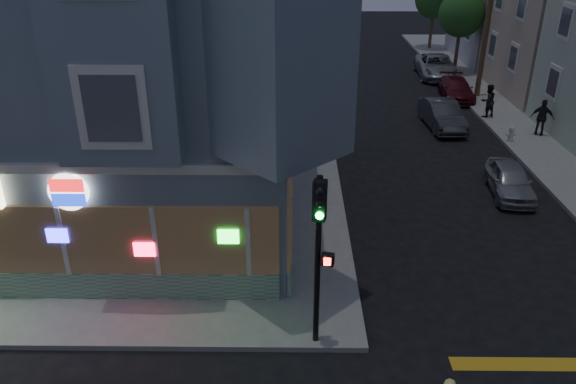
{
  "coord_description": "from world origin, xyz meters",
  "views": [
    {
      "loc": [
        1.17,
        -8.56,
        9.41
      ],
      "look_at": [
        1.01,
        6.03,
        2.38
      ],
      "focal_mm": 35.0,
      "sensor_mm": 36.0,
      "label": 1
    }
  ],
  "objects_px": {
    "pedestrian_a": "(488,101)",
    "fire_hydrant": "(511,133)",
    "parked_car_c": "(457,89)",
    "utility_pole": "(489,14)",
    "street_tree_near": "(461,14)",
    "parked_car_a": "(510,180)",
    "pedestrian_b": "(542,117)",
    "parked_car_b": "(442,115)",
    "parked_car_d": "(437,66)",
    "traffic_signal": "(319,237)"
  },
  "relations": [
    {
      "from": "pedestrian_a",
      "to": "fire_hydrant",
      "type": "xyz_separation_m",
      "value": [
        0.0,
        -3.74,
        -0.47
      ]
    },
    {
      "from": "parked_car_c",
      "to": "utility_pole",
      "type": "bearing_deg",
      "value": 12.76
    },
    {
      "from": "street_tree_near",
      "to": "parked_car_c",
      "type": "relative_size",
      "value": 1.31
    },
    {
      "from": "utility_pole",
      "to": "parked_car_a",
      "type": "height_order",
      "value": "utility_pole"
    },
    {
      "from": "utility_pole",
      "to": "parked_car_c",
      "type": "bearing_deg",
      "value": -170.54
    },
    {
      "from": "pedestrian_b",
      "to": "fire_hydrant",
      "type": "relative_size",
      "value": 2.35
    },
    {
      "from": "parked_car_c",
      "to": "parked_car_b",
      "type": "bearing_deg",
      "value": -108.51
    },
    {
      "from": "pedestrian_a",
      "to": "street_tree_near",
      "type": "bearing_deg",
      "value": -117.92
    },
    {
      "from": "parked_car_c",
      "to": "parked_car_d",
      "type": "bearing_deg",
      "value": 93.3
    },
    {
      "from": "pedestrian_a",
      "to": "pedestrian_b",
      "type": "bearing_deg",
      "value": 98.27
    },
    {
      "from": "parked_car_c",
      "to": "traffic_signal",
      "type": "relative_size",
      "value": 0.92
    },
    {
      "from": "pedestrian_a",
      "to": "parked_car_d",
      "type": "relative_size",
      "value": 0.33
    },
    {
      "from": "parked_car_d",
      "to": "fire_hydrant",
      "type": "bearing_deg",
      "value": -84.49
    },
    {
      "from": "utility_pole",
      "to": "traffic_signal",
      "type": "relative_size",
      "value": 2.04
    },
    {
      "from": "street_tree_near",
      "to": "parked_car_a",
      "type": "xyz_separation_m",
      "value": [
        -2.82,
        -19.12,
        -3.34
      ]
    },
    {
      "from": "street_tree_near",
      "to": "pedestrian_b",
      "type": "xyz_separation_m",
      "value": [
        0.8,
        -12.83,
        -2.91
      ]
    },
    {
      "from": "parked_car_c",
      "to": "traffic_signal",
      "type": "bearing_deg",
      "value": -109.23
    },
    {
      "from": "pedestrian_b",
      "to": "parked_car_d",
      "type": "height_order",
      "value": "pedestrian_b"
    },
    {
      "from": "parked_car_b",
      "to": "parked_car_d",
      "type": "bearing_deg",
      "value": 74.89
    },
    {
      "from": "street_tree_near",
      "to": "parked_car_b",
      "type": "height_order",
      "value": "street_tree_near"
    },
    {
      "from": "street_tree_near",
      "to": "pedestrian_b",
      "type": "relative_size",
      "value": 3.04
    },
    {
      "from": "pedestrian_a",
      "to": "parked_car_a",
      "type": "distance_m",
      "value": 9.33
    },
    {
      "from": "parked_car_b",
      "to": "traffic_signal",
      "type": "distance_m",
      "value": 17.95
    },
    {
      "from": "utility_pole",
      "to": "traffic_signal",
      "type": "xyz_separation_m",
      "value": [
        -10.26,
        -21.81,
        -1.67
      ]
    },
    {
      "from": "street_tree_near",
      "to": "traffic_signal",
      "type": "distance_m",
      "value": 29.72
    },
    {
      "from": "parked_car_b",
      "to": "parked_car_c",
      "type": "bearing_deg",
      "value": 64.4
    },
    {
      "from": "pedestrian_a",
      "to": "parked_car_c",
      "type": "xyz_separation_m",
      "value": [
        -0.6,
        3.79,
        -0.42
      ]
    },
    {
      "from": "street_tree_near",
      "to": "parked_car_b",
      "type": "bearing_deg",
      "value": -107.41
    },
    {
      "from": "traffic_signal",
      "to": "fire_hydrant",
      "type": "relative_size",
      "value": 5.95
    },
    {
      "from": "utility_pole",
      "to": "fire_hydrant",
      "type": "height_order",
      "value": "utility_pole"
    },
    {
      "from": "pedestrian_a",
      "to": "fire_hydrant",
      "type": "bearing_deg",
      "value": 67.22
    },
    {
      "from": "utility_pole",
      "to": "street_tree_near",
      "type": "bearing_deg",
      "value": 88.09
    },
    {
      "from": "pedestrian_b",
      "to": "parked_car_d",
      "type": "bearing_deg",
      "value": -55.27
    },
    {
      "from": "pedestrian_a",
      "to": "parked_car_b",
      "type": "relative_size",
      "value": 0.41
    },
    {
      "from": "street_tree_near",
      "to": "parked_car_a",
      "type": "bearing_deg",
      "value": -98.4
    },
    {
      "from": "parked_car_a",
      "to": "street_tree_near",
      "type": "bearing_deg",
      "value": 87.76
    },
    {
      "from": "parked_car_b",
      "to": "parked_car_c",
      "type": "height_order",
      "value": "parked_car_b"
    },
    {
      "from": "parked_car_c",
      "to": "street_tree_near",
      "type": "bearing_deg",
      "value": 79.73
    },
    {
      "from": "parked_car_b",
      "to": "parked_car_c",
      "type": "distance_m",
      "value": 5.6
    },
    {
      "from": "pedestrian_b",
      "to": "traffic_signal",
      "type": "distance_m",
      "value": 18.86
    },
    {
      "from": "parked_car_d",
      "to": "traffic_signal",
      "type": "distance_m",
      "value": 28.35
    },
    {
      "from": "parked_car_a",
      "to": "traffic_signal",
      "type": "xyz_separation_m",
      "value": [
        -7.63,
        -8.69,
        2.54
      ]
    },
    {
      "from": "street_tree_near",
      "to": "parked_car_a",
      "type": "relative_size",
      "value": 1.52
    },
    {
      "from": "utility_pole",
      "to": "street_tree_near",
      "type": "height_order",
      "value": "utility_pole"
    },
    {
      "from": "utility_pole",
      "to": "fire_hydrant",
      "type": "bearing_deg",
      "value": -95.17
    },
    {
      "from": "street_tree_near",
      "to": "pedestrian_a",
      "type": "relative_size",
      "value": 3.09
    },
    {
      "from": "parked_car_c",
      "to": "pedestrian_a",
      "type": "bearing_deg",
      "value": -77.7
    },
    {
      "from": "parked_car_c",
      "to": "parked_car_d",
      "type": "relative_size",
      "value": 0.78
    },
    {
      "from": "street_tree_near",
      "to": "parked_car_a",
      "type": "height_order",
      "value": "street_tree_near"
    },
    {
      "from": "parked_car_b",
      "to": "parked_car_d",
      "type": "height_order",
      "value": "parked_car_d"
    }
  ]
}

